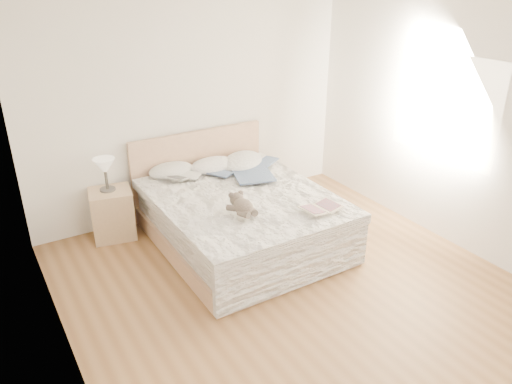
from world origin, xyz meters
TOP-DOWN VIEW (x-y plane):
  - floor at (0.00, 0.00)m, footprint 4.00×4.50m
  - wall_back at (0.00, 2.25)m, footprint 4.00×0.02m
  - wall_left at (-2.00, 0.00)m, footprint 0.02×4.50m
  - wall_right at (2.00, 0.00)m, footprint 0.02×4.50m
  - window at (1.99, 0.30)m, footprint 0.02×1.30m
  - bed at (0.00, 1.19)m, footprint 1.72×2.14m
  - nightstand at (-1.15, 2.02)m, footprint 0.52×0.48m
  - table_lamp at (-1.16, 2.04)m, footprint 0.27×0.27m
  - pillow_left at (-0.42, 2.04)m, footprint 0.53×0.37m
  - pillow_middle at (0.07, 1.92)m, footprint 0.59×0.43m
  - pillow_right at (0.43, 1.85)m, footprint 0.76×0.72m
  - blouse at (0.36, 1.52)m, footprint 0.83×0.86m
  - photo_book at (-0.37, 1.80)m, footprint 0.41×0.38m
  - childrens_book at (0.46, 0.37)m, footprint 0.41×0.30m
  - teddy_bear at (-0.25, 0.65)m, footprint 0.24×0.33m

SIDE VIEW (x-z plane):
  - floor at x=0.00m, z-range 0.00..0.00m
  - nightstand at x=-1.15m, z-range 0.00..0.56m
  - bed at x=0.00m, z-range -0.19..0.81m
  - blouse at x=0.36m, z-range 0.62..0.64m
  - photo_book at x=-0.37m, z-range 0.62..0.64m
  - childrens_book at x=0.46m, z-range 0.62..0.64m
  - pillow_left at x=-0.42m, z-range 0.56..0.72m
  - pillow_middle at x=0.07m, z-range 0.56..0.72m
  - pillow_right at x=0.43m, z-range 0.55..0.73m
  - teddy_bear at x=-0.25m, z-range 0.56..0.74m
  - table_lamp at x=-1.16m, z-range 0.64..1.01m
  - wall_back at x=0.00m, z-range 0.00..2.70m
  - wall_left at x=-2.00m, z-range 0.00..2.70m
  - wall_right at x=2.00m, z-range 0.00..2.70m
  - window at x=1.99m, z-range 0.90..2.00m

